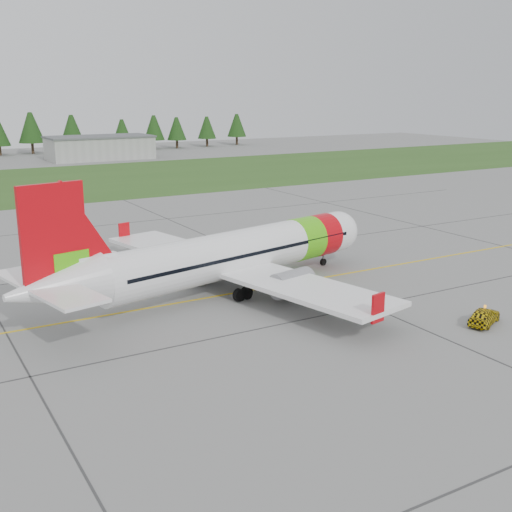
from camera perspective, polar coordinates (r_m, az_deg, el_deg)
ground at (r=44.37m, az=-0.01°, el=-6.56°), size 320.00×320.00×0.00m
aircraft at (r=52.28m, az=-2.32°, el=0.09°), size 33.47×31.37×10.25m
follow_me_car at (r=47.59m, az=19.74°, el=-3.70°), size 1.69×1.80×3.56m
grass_strip at (r=120.70m, az=-20.07°, el=5.99°), size 320.00×50.00×0.03m
taxi_guideline at (r=51.05m, az=-4.54°, el=-3.75°), size 120.00×0.25×0.02m
hangar_east at (r=161.05m, az=-13.71°, el=9.28°), size 24.00×12.00×5.20m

